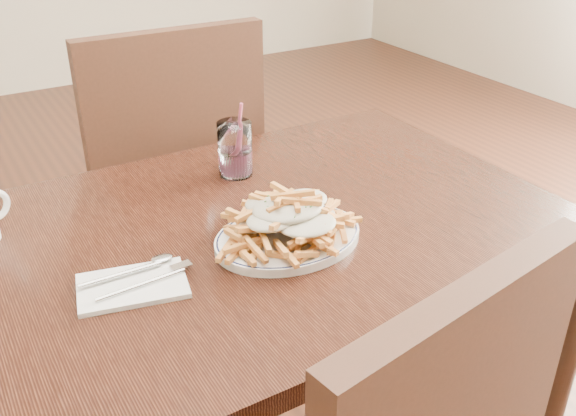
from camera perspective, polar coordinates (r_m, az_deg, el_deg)
table at (r=1.26m, az=-3.08°, el=-4.69°), size 1.20×0.80×0.75m
chair_far at (r=1.82m, az=-10.56°, el=2.51°), size 0.47×0.47×1.01m
fries_plate at (r=1.16m, az=0.00°, el=-2.62°), size 0.32×0.29×0.02m
loaded_fries at (r=1.13m, az=0.00°, el=-0.52°), size 0.30×0.28×0.07m
napkin at (r=1.07m, az=-13.66°, el=-6.74°), size 0.19×0.15×0.01m
cutlery at (r=1.07m, az=-13.82°, el=-6.27°), size 0.19×0.07×0.01m
water_glass at (r=1.40m, az=-4.71°, el=4.96°), size 0.07×0.07×0.16m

